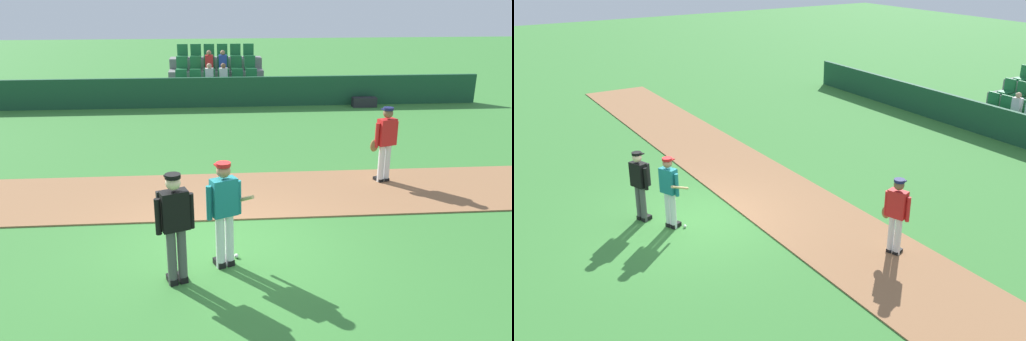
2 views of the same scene
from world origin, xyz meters
TOP-DOWN VIEW (x-y plane):
  - ground_plane at (0.00, 0.00)m, footprint 80.00×80.00m
  - infield_dirt_path at (0.00, 2.53)m, footprint 28.00×2.66m
  - dugout_fence at (0.00, 11.55)m, footprint 20.00×0.16m
  - stadium_bleachers at (0.00, 13.42)m, footprint 3.90×2.95m
  - batter_teal_jersey at (-0.00, -0.54)m, footprint 0.75×0.69m
  - umpire_home_plate at (-0.74, -0.98)m, footprint 0.56×0.41m
  - runner_red_jersey at (3.70, 3.04)m, footprint 0.67×0.39m
  - baseball at (0.18, -0.29)m, footprint 0.07×0.07m
  - equipment_bag at (5.53, 11.10)m, footprint 0.90×0.36m

SIDE VIEW (x-z plane):
  - ground_plane at x=0.00m, z-range 0.00..0.00m
  - infield_dirt_path at x=0.00m, z-range 0.00..0.03m
  - baseball at x=0.18m, z-range 0.00..0.07m
  - equipment_bag at x=5.53m, z-range 0.00..0.36m
  - dugout_fence at x=0.00m, z-range 0.00..1.11m
  - stadium_bleachers at x=0.00m, z-range -0.41..1.64m
  - runner_red_jersey at x=3.70m, z-range 0.08..1.84m
  - batter_teal_jersey at x=0.00m, z-range 0.09..1.85m
  - umpire_home_plate at x=-0.74m, z-range 0.12..1.88m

